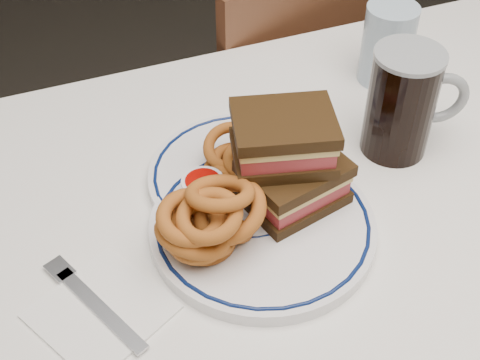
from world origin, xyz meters
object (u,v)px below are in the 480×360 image
object	(u,v)px
far_plate	(243,176)
reuben_sandwich	(289,160)
beer_mug	(404,102)
main_plate	(263,226)
chair_far	(263,106)

from	to	relation	value
far_plate	reuben_sandwich	bearing A→B (deg)	-62.60
beer_mug	far_plate	xyz separation A→B (m)	(-0.24, 0.01, -0.07)
main_plate	reuben_sandwich	bearing A→B (deg)	33.66
reuben_sandwich	beer_mug	distance (m)	0.21
main_plate	far_plate	world-z (taller)	main_plate
chair_far	main_plate	distance (m)	0.72
reuben_sandwich	far_plate	bearing A→B (deg)	117.40
reuben_sandwich	main_plate	bearing A→B (deg)	-146.34
main_plate	chair_far	bearing A→B (deg)	66.66
main_plate	reuben_sandwich	distance (m)	0.09
chair_far	reuben_sandwich	distance (m)	0.71
main_plate	reuben_sandwich	world-z (taller)	reuben_sandwich
chair_far	main_plate	bearing A→B (deg)	-113.34
chair_far	reuben_sandwich	size ratio (longest dim) A/B	5.34
reuben_sandwich	far_plate	world-z (taller)	reuben_sandwich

